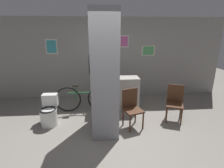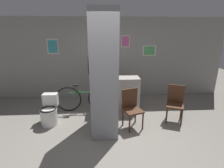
% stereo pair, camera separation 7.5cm
% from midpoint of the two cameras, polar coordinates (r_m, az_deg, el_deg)
% --- Properties ---
extents(ground_plane, '(14.00, 14.00, 0.00)m').
position_cam_midpoint_polar(ground_plane, '(3.83, -1.19, -17.92)').
color(ground_plane, slate).
extents(wall_back, '(8.00, 0.09, 2.60)m').
position_cam_midpoint_polar(wall_back, '(5.82, -2.34, 8.38)').
color(wall_back, gray).
rests_on(wall_back, ground_plane).
extents(pillar_center, '(0.58, 1.00, 2.60)m').
position_cam_midpoint_polar(pillar_center, '(3.73, -2.13, 3.26)').
color(pillar_center, gray).
rests_on(pillar_center, ground_plane).
extents(counter_shelf, '(1.19, 0.44, 0.95)m').
position_cam_midpoint_polar(counter_shelf, '(4.96, 2.34, -3.17)').
color(counter_shelf, gray).
rests_on(counter_shelf, ground_plane).
extents(toilet, '(0.39, 0.55, 0.70)m').
position_cam_midpoint_polar(toilet, '(4.54, -19.32, -8.65)').
color(toilet, silver).
rests_on(toilet, ground_plane).
extents(chair_near_pillar, '(0.50, 0.50, 0.90)m').
position_cam_midpoint_polar(chair_near_pillar, '(4.12, 6.90, -7.40)').
color(chair_near_pillar, '#422616').
rests_on(chair_near_pillar, ground_plane).
extents(chair_by_doorway, '(0.51, 0.51, 0.90)m').
position_cam_midpoint_polar(chair_by_doorway, '(4.64, 20.37, -5.51)').
color(chair_by_doorway, '#422616').
rests_on(chair_by_doorway, ground_plane).
extents(bicycle, '(1.63, 0.42, 0.78)m').
position_cam_midpoint_polar(bicycle, '(4.94, -8.43, -4.65)').
color(bicycle, black).
rests_on(bicycle, ground_plane).
extents(bottle_tall, '(0.07, 0.07, 0.29)m').
position_cam_midpoint_polar(bottle_tall, '(4.69, -0.89, 3.04)').
color(bottle_tall, '#19598C').
rests_on(bottle_tall, counter_shelf).
extents(bottle_short, '(0.07, 0.07, 0.21)m').
position_cam_midpoint_polar(bottle_short, '(4.79, -2.24, 2.95)').
color(bottle_short, '#267233').
rests_on(bottle_short, counter_shelf).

